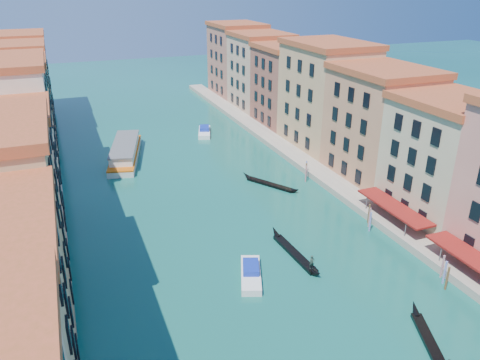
{
  "coord_description": "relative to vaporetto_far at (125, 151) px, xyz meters",
  "views": [
    {
      "loc": [
        -18.23,
        -6.51,
        31.7
      ],
      "look_at": [
        3.04,
        47.91,
        6.43
      ],
      "focal_mm": 35.0,
      "sensor_mm": 36.0,
      "label": 1
    }
  ],
  "objects": [
    {
      "name": "left_bank_palazzos",
      "position": [
        -17.94,
        -15.03,
        8.35
      ],
      "size": [
        12.8,
        128.4,
        21.0
      ],
      "color": "#CAB58E",
      "rests_on": "ground"
    },
    {
      "name": "right_bank_palazzos",
      "position": [
        38.06,
        -14.71,
        8.39
      ],
      "size": [
        12.8,
        128.4,
        21.0
      ],
      "color": "brown",
      "rests_on": "ground"
    },
    {
      "name": "quay",
      "position": [
        30.06,
        -14.7,
        -0.85
      ],
      "size": [
        4.0,
        140.0,
        1.0
      ],
      "primitive_type": "cube",
      "color": "gray",
      "rests_on": "ground"
    },
    {
      "name": "mooring_poles_right",
      "position": [
        27.16,
        -50.9,
        -0.05
      ],
      "size": [
        1.44,
        54.24,
        3.2
      ],
      "color": "#533A1C",
      "rests_on": "ground"
    },
    {
      "name": "vaporetto_far",
      "position": [
        0.0,
        0.0,
        0.0
      ],
      "size": [
        9.29,
        20.69,
        3.0
      ],
      "rotation": [
        0.0,
        0.0,
        -0.24
      ],
      "color": "silver",
      "rests_on": "ground"
    },
    {
      "name": "gondola_fore",
      "position": [
        14.24,
        -42.43,
        -0.94
      ],
      "size": [
        1.56,
        12.14,
        2.42
      ],
      "rotation": [
        0.0,
        0.0,
        0.05
      ],
      "color": "black",
      "rests_on": "ground"
    },
    {
      "name": "gondola_right",
      "position": [
        18.67,
        -61.42,
        -0.91
      ],
      "size": [
        5.21,
        10.96,
        2.3
      ],
      "rotation": [
        0.0,
        0.0,
        -0.39
      ],
      "color": "black",
      "rests_on": "ground"
    },
    {
      "name": "gondola_far",
      "position": [
        20.21,
        -21.81,
        -1.01
      ],
      "size": [
        6.81,
        10.35,
        1.65
      ],
      "rotation": [
        0.0,
        0.0,
        0.55
      ],
      "color": "black",
      "rests_on": "ground"
    },
    {
      "name": "motorboat_mid",
      "position": [
        7.38,
        -44.74,
        -0.78
      ],
      "size": [
        4.58,
        7.35,
        1.46
      ],
      "rotation": [
        0.0,
        0.0,
        -0.37
      ],
      "color": "white",
      "rests_on": "ground"
    },
    {
      "name": "motorboat_far",
      "position": [
        18.51,
        8.76,
        -0.72
      ],
      "size": [
        4.78,
        8.19,
        1.62
      ],
      "rotation": [
        0.0,
        0.0,
        -0.32
      ],
      "color": "white",
      "rests_on": "ground"
    }
  ]
}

